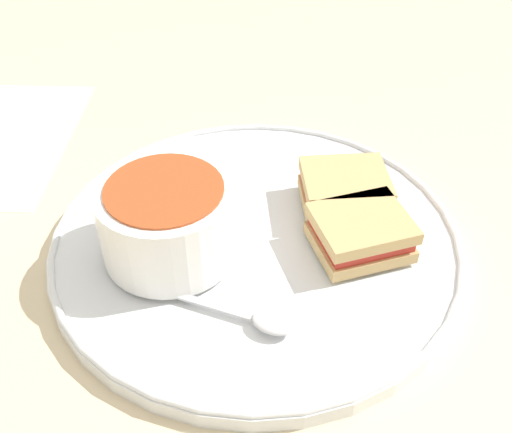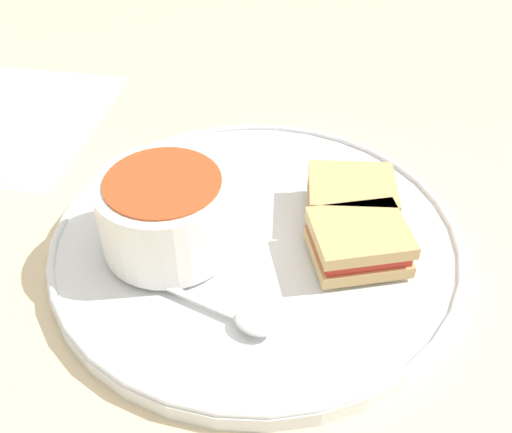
{
  "view_description": "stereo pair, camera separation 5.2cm",
  "coord_description": "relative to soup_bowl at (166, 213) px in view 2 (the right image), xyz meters",
  "views": [
    {
      "loc": [
        -0.01,
        0.4,
        0.38
      ],
      "look_at": [
        0.0,
        0.0,
        0.04
      ],
      "focal_mm": 42.0,
      "sensor_mm": 36.0,
      "label": 1
    },
    {
      "loc": [
        -0.06,
        0.39,
        0.38
      ],
      "look_at": [
        0.0,
        0.0,
        0.04
      ],
      "focal_mm": 42.0,
      "sensor_mm": 36.0,
      "label": 2
    }
  ],
  "objects": [
    {
      "name": "sandwich_half_far",
      "position": [
        -0.15,
        -0.07,
        -0.02
      ],
      "size": [
        0.08,
        0.07,
        0.03
      ],
      "rotation": [
        0.0,
        0.0,
        3.24
      ],
      "color": "tan",
      "rests_on": "plate"
    },
    {
      "name": "spoon",
      "position": [
        -0.08,
        0.08,
        -0.03
      ],
      "size": [
        0.1,
        0.05,
        0.01
      ],
      "rotation": [
        0.0,
        0.0,
        9.07
      ],
      "color": "silver",
      "rests_on": "plate"
    },
    {
      "name": "soup_bowl",
      "position": [
        0.0,
        0.0,
        0.0
      ],
      "size": [
        0.11,
        0.11,
        0.07
      ],
      "color": "white",
      "rests_on": "plate"
    },
    {
      "name": "plate",
      "position": [
        -0.07,
        -0.02,
        -0.04
      ],
      "size": [
        0.37,
        0.37,
        0.02
      ],
      "color": "white",
      "rests_on": "ground_plane"
    },
    {
      "name": "ground_plane",
      "position": [
        -0.07,
        -0.02,
        -0.05
      ],
      "size": [
        2.4,
        2.4,
        0.0
      ],
      "primitive_type": "plane",
      "color": "beige"
    },
    {
      "name": "menu_sheet",
      "position": [
        0.24,
        -0.2,
        -0.05
      ],
      "size": [
        0.2,
        0.25,
        0.0
      ],
      "rotation": [
        0.0,
        0.0,
        -0.02
      ],
      "color": "white",
      "rests_on": "ground_plane"
    },
    {
      "name": "sandwich_half_near",
      "position": [
        -0.16,
        -0.01,
        -0.02
      ],
      "size": [
        0.09,
        0.09,
        0.03
      ],
      "rotation": [
        0.0,
        0.0,
        3.46
      ],
      "color": "tan",
      "rests_on": "plate"
    }
  ]
}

